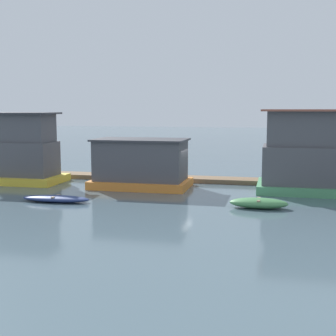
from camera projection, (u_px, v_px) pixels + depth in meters
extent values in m
plane|color=#475B66|center=(171.00, 187.00, 30.60)|extent=(200.00, 200.00, 0.00)
cube|color=brown|center=(180.00, 179.00, 33.33)|extent=(33.80, 1.71, 0.30)
cube|color=gold|center=(22.00, 179.00, 32.64)|extent=(5.70, 3.60, 0.50)
cube|color=#4C4C51|center=(21.00, 159.00, 32.46)|extent=(4.68, 2.58, 2.35)
cube|color=#4C4C51|center=(20.00, 128.00, 32.19)|extent=(4.35, 2.25, 1.90)
cube|color=#38383D|center=(20.00, 113.00, 32.07)|extent=(4.98, 2.88, 0.12)
cube|color=orange|center=(141.00, 183.00, 30.55)|extent=(6.29, 3.68, 0.51)
cube|color=#4C4C51|center=(141.00, 160.00, 30.36)|extent=(5.65, 3.04, 2.54)
cube|color=#38383D|center=(141.00, 140.00, 30.19)|extent=(5.95, 3.34, 0.12)
cube|color=#4C9360|center=(318.00, 188.00, 28.77)|extent=(7.36, 4.16, 0.53)
cube|color=#4C4C51|center=(319.00, 165.00, 28.59)|extent=(6.77, 3.57, 2.33)
cube|color=#4C4C51|center=(321.00, 129.00, 28.31)|extent=(6.32, 3.12, 2.10)
cube|color=brown|center=(321.00, 110.00, 28.17)|extent=(7.07, 3.87, 0.12)
ellipsoid|color=navy|center=(56.00, 199.00, 25.79)|extent=(3.93, 1.25, 0.36)
cube|color=#997F60|center=(56.00, 196.00, 25.77)|extent=(0.20, 0.93, 0.08)
ellipsoid|color=#47844C|center=(259.00, 203.00, 24.16)|extent=(3.01, 1.25, 0.53)
cube|color=#997F60|center=(259.00, 200.00, 24.14)|extent=(0.18, 1.00, 0.08)
cylinder|color=brown|center=(140.00, 170.00, 32.78)|extent=(0.30, 0.30, 1.63)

